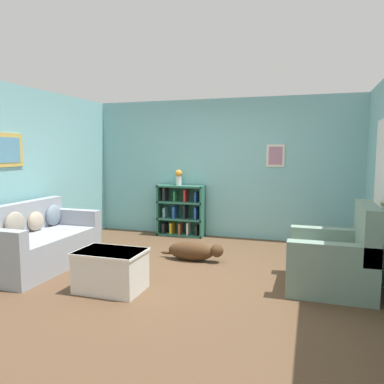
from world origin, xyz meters
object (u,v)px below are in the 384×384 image
object	(u,v)px
couch	(37,244)
vase	(179,176)
dog	(194,251)
recliner_chair	(336,260)
coffee_table	(111,269)
bookshelf	(181,211)

from	to	relation	value
couch	vase	bearing A→B (deg)	63.64
couch	dog	distance (m)	2.24
recliner_chair	dog	world-z (taller)	recliner_chair
recliner_chair	dog	xyz separation A→B (m)	(-1.96, 0.57, -0.20)
recliner_chair	vase	world-z (taller)	vase
couch	vase	size ratio (longest dim) A/B	5.84
recliner_chair	dog	distance (m)	2.05
couch	coffee_table	bearing A→B (deg)	-17.85
bookshelf	vase	xyz separation A→B (m)	(-0.03, -0.02, 0.67)
couch	dog	xyz separation A→B (m)	(2.00, 0.98, -0.20)
couch	recliner_chair	world-z (taller)	recliner_chair
recliner_chair	couch	bearing A→B (deg)	-174.06
bookshelf	dog	bearing A→B (deg)	-63.98
dog	vase	size ratio (longest dim) A/B	3.38
coffee_table	dog	xyz separation A→B (m)	(0.57, 1.44, -0.11)
couch	coffee_table	size ratio (longest dim) A/B	2.23
bookshelf	coffee_table	world-z (taller)	bookshelf
coffee_table	vase	xyz separation A→B (m)	(-0.21, 2.94, 0.89)
couch	coffee_table	distance (m)	1.51
recliner_chair	vase	size ratio (longest dim) A/B	3.47
recliner_chair	coffee_table	bearing A→B (deg)	-160.91
vase	couch	bearing A→B (deg)	-116.36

